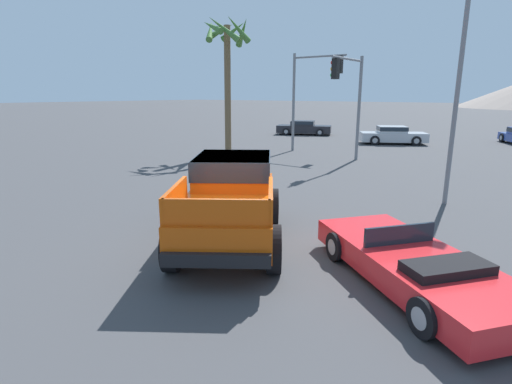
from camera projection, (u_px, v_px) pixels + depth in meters
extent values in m
plane|color=#424244|center=(237.00, 247.00, 9.13)|extent=(320.00, 320.00, 0.00)
cube|color=#CC4C0C|center=(230.00, 208.00, 9.17)|extent=(4.36, 5.11, 0.67)
cube|color=#CC4C0C|center=(234.00, 170.00, 9.95)|extent=(2.69, 2.78, 0.72)
cube|color=#1E2833|center=(233.00, 165.00, 9.92)|extent=(2.74, 2.83, 0.46)
cube|color=#CC4C0C|center=(175.00, 198.00, 7.74)|extent=(1.17, 1.65, 0.48)
cube|color=#CC4C0C|center=(271.00, 199.00, 7.68)|extent=(1.17, 1.65, 0.48)
cube|color=#CC4C0C|center=(216.00, 213.00, 6.80)|extent=(1.58, 1.12, 0.48)
cube|color=black|center=(239.00, 191.00, 11.63)|extent=(1.65, 1.21, 0.24)
cube|color=black|center=(216.00, 260.00, 6.81)|extent=(1.65, 1.21, 0.24)
cylinder|color=black|center=(199.00, 206.00, 10.77)|extent=(0.78, 0.95, 0.96)
cylinder|color=#232326|center=(199.00, 206.00, 10.77)|extent=(0.55, 0.61, 0.53)
cylinder|color=black|center=(273.00, 206.00, 10.70)|extent=(0.78, 0.95, 0.96)
cylinder|color=#232326|center=(273.00, 206.00, 10.70)|extent=(0.55, 0.61, 0.53)
cylinder|color=black|center=(172.00, 248.00, 7.84)|extent=(0.78, 0.95, 0.96)
cylinder|color=#232326|center=(172.00, 248.00, 7.84)|extent=(0.55, 0.61, 0.53)
cylinder|color=black|center=(274.00, 249.00, 7.77)|extent=(0.78, 0.95, 0.96)
cylinder|color=#232326|center=(274.00, 249.00, 7.77)|extent=(0.55, 0.61, 0.53)
cube|color=red|center=(414.00, 265.00, 7.24)|extent=(4.67, 4.19, 0.46)
cube|color=#1E2833|center=(400.00, 235.00, 7.61)|extent=(0.97, 1.21, 0.37)
cube|color=black|center=(447.00, 268.00, 6.42)|extent=(1.37, 1.50, 0.16)
cylinder|color=black|center=(336.00, 247.00, 8.37)|extent=(0.61, 0.55, 0.61)
cylinder|color=#9E9EA3|center=(336.00, 247.00, 8.37)|extent=(0.41, 0.39, 0.33)
cylinder|color=black|center=(406.00, 239.00, 8.80)|extent=(0.61, 0.55, 0.61)
cylinder|color=#9E9EA3|center=(406.00, 239.00, 8.80)|extent=(0.41, 0.39, 0.33)
cylinder|color=black|center=(425.00, 317.00, 5.72)|extent=(0.61, 0.55, 0.61)
cylinder|color=#9E9EA3|center=(425.00, 317.00, 5.72)|extent=(0.41, 0.39, 0.33)
cube|color=#232328|center=(304.00, 129.00, 34.03)|extent=(4.86, 3.47, 0.62)
cube|color=#232328|center=(303.00, 123.00, 33.94)|extent=(2.38, 2.21, 0.38)
cube|color=#1E2833|center=(303.00, 122.00, 33.93)|extent=(2.42, 2.26, 0.23)
cylinder|color=black|center=(321.00, 130.00, 34.59)|extent=(0.64, 0.45, 0.61)
cylinder|color=#9E9EA3|center=(321.00, 130.00, 34.59)|extent=(0.40, 0.35, 0.33)
cylinder|color=black|center=(320.00, 132.00, 32.96)|extent=(0.64, 0.45, 0.61)
cylinder|color=#9E9EA3|center=(320.00, 132.00, 32.96)|extent=(0.40, 0.35, 0.33)
cylinder|color=black|center=(289.00, 130.00, 35.19)|extent=(0.64, 0.45, 0.61)
cylinder|color=#9E9EA3|center=(289.00, 130.00, 35.19)|extent=(0.40, 0.35, 0.33)
cylinder|color=black|center=(286.00, 132.00, 33.56)|extent=(0.64, 0.45, 0.61)
cylinder|color=#9E9EA3|center=(286.00, 132.00, 33.56)|extent=(0.40, 0.35, 0.33)
cylinder|color=black|center=(502.00, 138.00, 28.76)|extent=(0.48, 0.65, 0.62)
cylinder|color=#9E9EA3|center=(502.00, 138.00, 28.76)|extent=(0.37, 0.41, 0.34)
cube|color=#B7BABF|center=(393.00, 137.00, 27.76)|extent=(4.67, 3.68, 0.61)
cube|color=#B7BABF|center=(392.00, 129.00, 27.64)|extent=(2.36, 2.24, 0.44)
cube|color=#1E2833|center=(392.00, 129.00, 27.63)|extent=(2.41, 2.29, 0.26)
cylinder|color=black|center=(410.00, 138.00, 28.44)|extent=(0.67, 0.51, 0.64)
cylinder|color=#9E9EA3|center=(410.00, 138.00, 28.44)|extent=(0.42, 0.38, 0.35)
cylinder|color=black|center=(416.00, 141.00, 26.83)|extent=(0.67, 0.51, 0.64)
cylinder|color=#9E9EA3|center=(416.00, 141.00, 26.83)|extent=(0.42, 0.38, 0.35)
cylinder|color=black|center=(371.00, 138.00, 28.76)|extent=(0.67, 0.51, 0.64)
cylinder|color=#9E9EA3|center=(371.00, 138.00, 28.76)|extent=(0.42, 0.38, 0.35)
cylinder|color=black|center=(375.00, 140.00, 27.15)|extent=(0.67, 0.51, 0.64)
cylinder|color=#9E9EA3|center=(375.00, 140.00, 27.15)|extent=(0.42, 0.38, 0.35)
cylinder|color=slate|center=(359.00, 109.00, 20.57)|extent=(0.16, 0.16, 5.25)
cylinder|color=slate|center=(348.00, 59.00, 18.71)|extent=(0.11, 3.32, 0.11)
cube|color=black|center=(336.00, 69.00, 17.85)|extent=(0.26, 0.34, 0.90)
sphere|color=red|center=(333.00, 63.00, 17.87)|extent=(0.20, 0.20, 0.20)
sphere|color=orange|center=(333.00, 69.00, 17.93)|extent=(0.20, 0.20, 0.20)
sphere|color=green|center=(332.00, 75.00, 18.00)|extent=(0.20, 0.20, 0.20)
cylinder|color=slate|center=(294.00, 103.00, 23.88)|extent=(0.16, 0.16, 5.69)
cylinder|color=slate|center=(319.00, 56.00, 22.31)|extent=(3.25, 0.11, 0.11)
cube|color=black|center=(339.00, 65.00, 21.71)|extent=(0.34, 0.26, 0.90)
sphere|color=red|center=(338.00, 59.00, 21.53)|extent=(0.20, 0.20, 0.20)
sphere|color=orange|center=(338.00, 65.00, 21.60)|extent=(0.20, 0.20, 0.20)
sphere|color=green|center=(338.00, 70.00, 21.66)|extent=(0.20, 0.20, 0.20)
cylinder|color=slate|center=(458.00, 88.00, 11.92)|extent=(0.14, 0.14, 7.19)
cylinder|color=brown|center=(228.00, 92.00, 22.37)|extent=(0.36, 0.43, 7.02)
cone|color=#427533|center=(238.00, 29.00, 20.96)|extent=(0.56, 1.74, 1.38)
cone|color=#427533|center=(243.00, 32.00, 21.89)|extent=(1.57, 1.20, 1.48)
cone|color=#427533|center=(233.00, 31.00, 22.25)|extent=(1.61, 0.66, 1.11)
cone|color=#427533|center=(221.00, 31.00, 22.22)|extent=(1.03, 1.50, 1.04)
cone|color=#427533|center=(210.00, 31.00, 21.58)|extent=(1.21, 1.48, 1.37)
cone|color=#427533|center=(212.00, 26.00, 21.01)|extent=(1.81, 0.82, 0.98)
cone|color=#427533|center=(223.00, 28.00, 20.65)|extent=(1.67, 1.22, 1.43)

